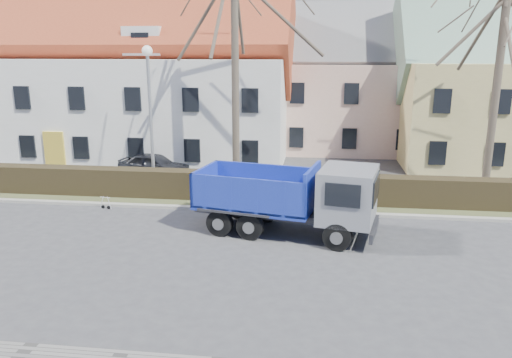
# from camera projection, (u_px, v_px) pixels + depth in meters

# --- Properties ---
(ground) EXTENTS (120.00, 120.00, 0.00)m
(ground) POSITION_uv_depth(u_px,v_px,m) (254.00, 254.00, 16.89)
(ground) COLOR #3D3C3F
(curb_far) EXTENTS (80.00, 0.30, 0.12)m
(curb_far) POSITION_uv_depth(u_px,v_px,m) (268.00, 211.00, 21.30)
(curb_far) COLOR gray
(curb_far) RESTS_ON ground
(grass_strip) EXTENTS (80.00, 3.00, 0.10)m
(grass_strip) POSITION_uv_depth(u_px,v_px,m) (271.00, 200.00, 22.83)
(grass_strip) COLOR #444B2A
(grass_strip) RESTS_ON ground
(hedge) EXTENTS (60.00, 0.90, 1.30)m
(hedge) POSITION_uv_depth(u_px,v_px,m) (271.00, 189.00, 22.49)
(hedge) COLOR black
(hedge) RESTS_ON ground
(building_white) EXTENTS (26.80, 10.80, 9.50)m
(building_white) POSITION_uv_depth(u_px,v_px,m) (89.00, 81.00, 32.63)
(building_white) COLOR white
(building_white) RESTS_ON ground
(building_pink) EXTENTS (10.80, 8.80, 8.00)m
(building_pink) POSITION_uv_depth(u_px,v_px,m) (348.00, 90.00, 34.61)
(building_pink) COLOR beige
(building_pink) RESTS_ON ground
(tree_1) EXTENTS (9.20, 9.20, 12.65)m
(tree_1) POSITION_uv_depth(u_px,v_px,m) (235.00, 58.00, 23.71)
(tree_1) COLOR #4C4135
(tree_1) RESTS_ON ground
(tree_2) EXTENTS (8.00, 8.00, 11.00)m
(tree_2) POSITION_uv_depth(u_px,v_px,m) (498.00, 78.00, 22.47)
(tree_2) COLOR #4C4135
(tree_2) RESTS_ON ground
(dump_truck) EXTENTS (7.32, 3.92, 2.78)m
(dump_truck) POSITION_uv_depth(u_px,v_px,m) (279.00, 197.00, 18.60)
(dump_truck) COLOR #16299A
(dump_truck) RESTS_ON ground
(streetlight) EXTENTS (0.55, 0.55, 7.01)m
(streetlight) POSITION_uv_depth(u_px,v_px,m) (151.00, 120.00, 23.43)
(streetlight) COLOR #9EA0A3
(streetlight) RESTS_ON ground
(cart_frame) EXTENTS (0.72, 0.49, 0.61)m
(cart_frame) POSITION_uv_depth(u_px,v_px,m) (102.00, 202.00, 21.72)
(cart_frame) COLOR silver
(cart_frame) RESTS_ON ground
(parked_car_a) EXTENTS (4.08, 2.10, 1.33)m
(parked_car_a) POSITION_uv_depth(u_px,v_px,m) (154.00, 165.00, 27.00)
(parked_car_a) COLOR black
(parked_car_a) RESTS_ON ground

